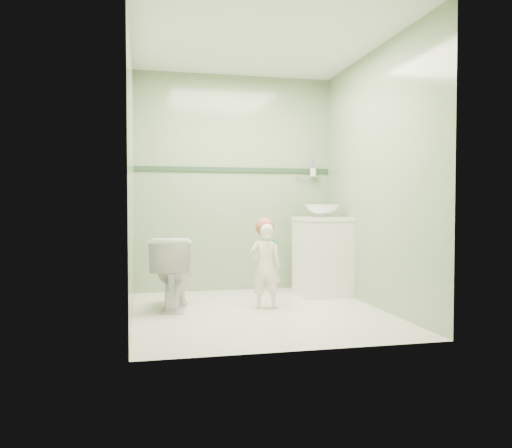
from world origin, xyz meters
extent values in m
plane|color=silver|center=(0.00, 0.00, 0.00)|extent=(2.50, 2.50, 0.00)
cube|color=#7DA172|center=(0.00, 1.25, 1.20)|extent=(2.20, 0.04, 2.40)
cube|color=#7DA172|center=(0.00, -1.25, 1.20)|extent=(2.20, 0.04, 2.40)
cube|color=#7DA172|center=(-1.10, 0.00, 1.20)|extent=(0.04, 2.50, 2.40)
cube|color=#7DA172|center=(1.10, 0.00, 1.20)|extent=(0.04, 2.50, 2.40)
plane|color=white|center=(0.00, 0.00, 2.40)|extent=(2.50, 2.50, 0.00)
cube|color=#27442C|center=(0.00, 1.24, 1.35)|extent=(2.20, 0.02, 0.05)
cube|color=white|center=(0.84, 0.70, 0.40)|extent=(0.52, 0.50, 0.80)
cube|color=white|center=(0.84, 0.70, 0.81)|extent=(0.54, 0.52, 0.04)
imported|color=white|center=(0.84, 0.70, 0.89)|extent=(0.37, 0.37, 0.13)
cylinder|color=silver|center=(0.84, 0.90, 0.95)|extent=(0.03, 0.03, 0.18)
cylinder|color=silver|center=(0.84, 0.85, 1.03)|extent=(0.02, 0.12, 0.02)
cylinder|color=silver|center=(0.84, 1.20, 1.28)|extent=(0.26, 0.02, 0.02)
cylinder|color=silver|center=(0.90, 1.18, 1.33)|extent=(0.07, 0.07, 0.09)
cylinder|color=#CB4325|center=(0.91, 1.19, 1.40)|extent=(0.01, 0.01, 0.17)
cylinder|color=#9659BA|center=(0.90, 1.17, 1.40)|extent=(0.01, 0.01, 0.17)
cylinder|color=blue|center=(0.89, 1.17, 1.40)|extent=(0.01, 0.01, 0.17)
imported|color=white|center=(-0.74, 0.33, 0.33)|extent=(0.47, 0.70, 0.66)
imported|color=white|center=(0.09, 0.15, 0.39)|extent=(0.32, 0.25, 0.79)
sphere|color=#A35440|center=(0.09, 0.18, 0.75)|extent=(0.17, 0.17, 0.17)
cylinder|color=#0A8F68|center=(0.14, 0.01, 0.63)|extent=(0.10, 0.12, 0.06)
cube|color=white|center=(0.09, 0.07, 0.67)|extent=(0.03, 0.03, 0.02)
camera|label=1|loc=(-1.02, -4.41, 0.94)|focal=35.97mm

